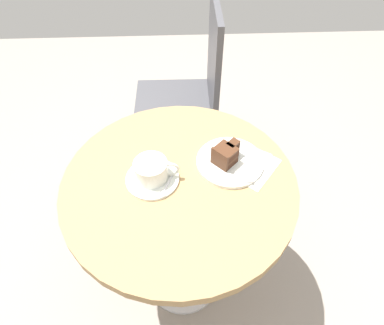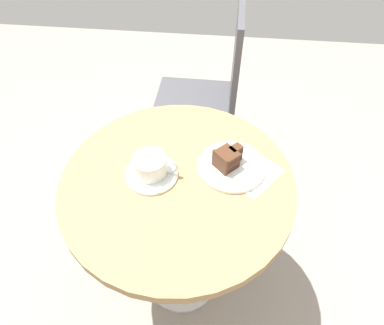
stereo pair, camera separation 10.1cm
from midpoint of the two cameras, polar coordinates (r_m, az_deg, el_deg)
ground_plane at (r=1.63m, az=-3.30°, el=-18.84°), size 4.40×4.40×0.01m
cafe_table at (r=1.12m, az=-4.60°, el=-7.12°), size 0.71×0.71×0.70m
saucer at (r=1.03m, az=-9.41°, el=-2.84°), size 0.16×0.16×0.01m
coffee_cup at (r=1.01m, az=-9.61°, el=-1.35°), size 0.13×0.10×0.06m
teaspoon at (r=1.00m, az=-7.31°, el=-4.35°), size 0.05×0.09×0.00m
cake_plate at (r=1.06m, az=3.64°, el=-0.04°), size 0.21×0.21×0.01m
cake_slice at (r=1.03m, az=2.89°, el=1.18°), size 0.09×0.09×0.06m
fork at (r=1.04m, az=6.63°, el=-1.14°), size 0.02×0.14×0.00m
napkin at (r=1.07m, az=6.30°, el=-0.23°), size 0.22×0.22×0.00m
cafe_chair at (r=1.60m, az=-1.57°, el=12.17°), size 0.38×0.38×0.94m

